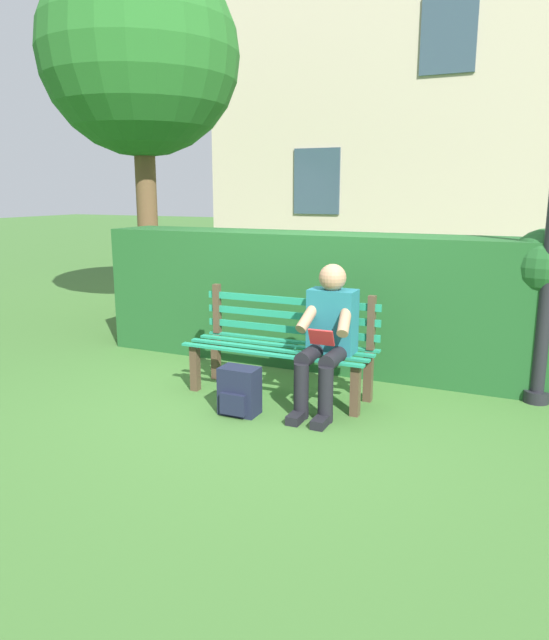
% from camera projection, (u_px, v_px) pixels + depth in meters
% --- Properties ---
extents(ground, '(60.00, 60.00, 0.00)m').
position_uv_depth(ground, '(279.00, 395.00, 5.12)').
color(ground, '#3D6B2D').
extents(park_bench, '(1.63, 0.53, 0.90)m').
position_uv_depth(park_bench, '(283.00, 344.00, 5.10)').
color(park_bench, '#4C3828').
rests_on(park_bench, ground).
extents(person_seated, '(0.44, 0.73, 1.17)m').
position_uv_depth(person_seated, '(327.00, 334.00, 4.71)').
color(person_seated, '#1E6672').
rests_on(person_seated, ground).
extents(hedge_backdrop, '(5.44, 0.75, 1.44)m').
position_uv_depth(hedge_backdrop, '(362.00, 300.00, 5.76)').
color(hedge_backdrop, '#1E5123').
rests_on(hedge_backdrop, ground).
extents(tree, '(2.71, 2.58, 4.75)m').
position_uv_depth(tree, '(136.00, 61.00, 7.72)').
color(tree, brown).
rests_on(tree, ground).
extents(building_facade, '(9.00, 3.07, 6.80)m').
position_uv_depth(building_facade, '(458.00, 100.00, 11.12)').
color(building_facade, '#BCAD93').
rests_on(building_facade, ground).
extents(backpack, '(0.30, 0.27, 0.38)m').
position_uv_depth(backpack, '(239.00, 391.00, 4.66)').
color(backpack, '#191E33').
rests_on(backpack, ground).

